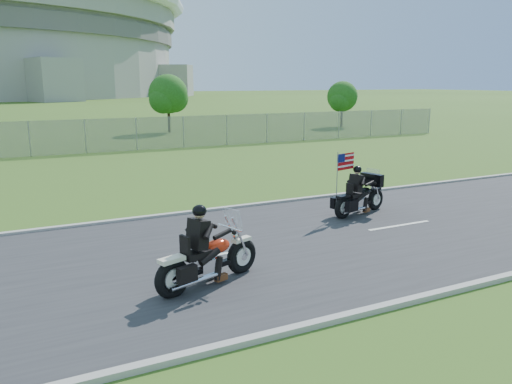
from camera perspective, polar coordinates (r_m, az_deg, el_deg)
name	(u,v)px	position (r m, az deg, el deg)	size (l,w,h in m)	color
ground	(279,246)	(12.85, 2.60, -6.23)	(420.00, 420.00, 0.00)	#335019
road	(279,246)	(12.85, 2.61, -6.15)	(120.00, 8.00, 0.04)	#28282B
curb_north	(219,209)	(16.36, -4.22, -1.97)	(120.00, 0.18, 0.12)	#9E9B93
curb_south	(384,307)	(9.74, 14.41, -12.65)	(120.00, 0.18, 0.12)	#9E9B93
fence	(29,139)	(30.83, -24.48, 5.56)	(60.00, 0.03, 2.00)	gray
tree_fence_near	(168,96)	(42.43, -9.97, 10.74)	(3.52, 3.28, 4.75)	#382316
tree_fence_far	(342,98)	(47.74, 9.84, 10.52)	(3.08, 2.87, 4.20)	#382316
motorcycle_lead	(207,260)	(10.33, -5.59, -7.76)	(2.55, 1.19, 1.77)	black
motorcycle_follow	(360,198)	(16.03, 11.77, -0.67)	(2.33, 1.06, 1.98)	black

